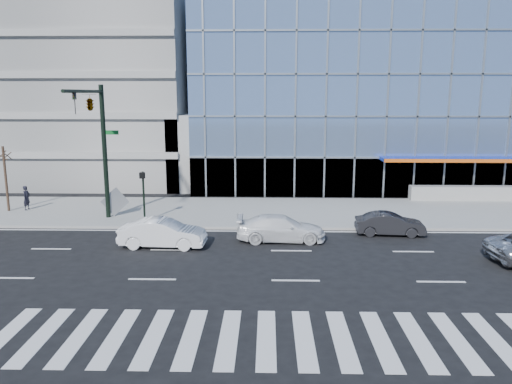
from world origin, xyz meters
TOP-DOWN VIEW (x-y plane):
  - ground at (0.00, 0.00)m, footprint 160.00×160.00m
  - sidewalk at (0.00, 8.00)m, footprint 120.00×8.00m
  - theatre_building at (14.00, 26.00)m, footprint 42.00×26.00m
  - parking_garage at (-20.00, 26.00)m, footprint 24.00×24.00m
  - ramp_block at (-6.00, 18.00)m, footprint 6.00×8.00m
  - tower_backdrop at (-30.00, 70.00)m, footprint 14.00×14.00m
  - traffic_signal at (-11.00, 4.57)m, footprint 1.14×5.74m
  - ped_signal_post at (-8.50, 4.94)m, footprint 0.30×0.33m
  - street_tree_near at (-18.00, 7.50)m, footprint 1.10×1.10m
  - white_suv at (-0.48, 1.73)m, footprint 4.68×1.96m
  - white_sedan at (-6.48, 0.52)m, footprint 4.41×1.73m
  - dark_sedan at (5.52, 2.96)m, footprint 3.82×1.56m
  - pedestrian at (-16.92, 7.82)m, footprint 0.48×0.64m
  - tilted_panel at (-10.64, 6.28)m, footprint 1.52×1.10m

SIDE VIEW (x-z plane):
  - ground at x=0.00m, z-range 0.00..0.00m
  - sidewalk at x=0.00m, z-range 0.00..0.15m
  - dark_sedan at x=5.52m, z-range 0.00..1.23m
  - white_suv at x=-0.48m, z-range 0.00..1.35m
  - white_sedan at x=-6.48m, z-range 0.00..1.43m
  - pedestrian at x=-16.92m, z-range 0.15..1.74m
  - tilted_panel at x=-10.64m, z-range 0.15..1.97m
  - ped_signal_post at x=-8.50m, z-range 0.64..3.64m
  - ramp_block at x=-6.00m, z-range 0.00..6.00m
  - street_tree_near at x=-18.00m, z-range 1.66..5.89m
  - traffic_signal at x=-11.00m, z-range 2.16..10.16m
  - theatre_building at x=14.00m, z-range 0.00..15.00m
  - parking_garage at x=-20.00m, z-range 0.00..20.00m
  - tower_backdrop at x=-30.00m, z-range 0.00..48.00m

